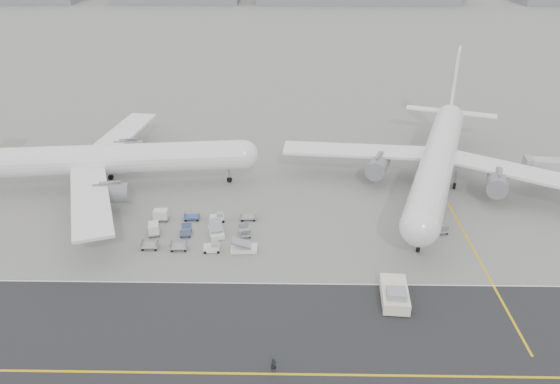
{
  "coord_description": "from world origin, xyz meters",
  "views": [
    {
      "loc": [
        3.29,
        -60.28,
        42.71
      ],
      "look_at": [
        2.05,
        12.0,
        6.23
      ],
      "focal_mm": 35.0,
      "sensor_mm": 36.0,
      "label": 1
    }
  ],
  "objects_px": {
    "airliner_a": "(105,159)",
    "pushback_tug": "(395,294)",
    "airliner_b": "(439,157)",
    "ground_crew_a": "(274,365)"
  },
  "relations": [
    {
      "from": "airliner_a",
      "to": "pushback_tug",
      "type": "relative_size",
      "value": 5.97
    },
    {
      "from": "airliner_b",
      "to": "ground_crew_a",
      "type": "distance_m",
      "value": 52.54
    },
    {
      "from": "airliner_b",
      "to": "pushback_tug",
      "type": "xyz_separation_m",
      "value": [
        -12.69,
        -32.5,
        -4.57
      ]
    },
    {
      "from": "airliner_a",
      "to": "airliner_b",
      "type": "xyz_separation_m",
      "value": [
        57.69,
        1.14,
        0.31
      ]
    },
    {
      "from": "ground_crew_a",
      "to": "airliner_b",
      "type": "bearing_deg",
      "value": 39.74
    },
    {
      "from": "airliner_b",
      "to": "pushback_tug",
      "type": "relative_size",
      "value": 6.08
    },
    {
      "from": "airliner_a",
      "to": "ground_crew_a",
      "type": "relative_size",
      "value": 30.0
    },
    {
      "from": "ground_crew_a",
      "to": "airliner_a",
      "type": "bearing_deg",
      "value": 106.18
    },
    {
      "from": "airliner_b",
      "to": "ground_crew_a",
      "type": "height_order",
      "value": "airliner_b"
    },
    {
      "from": "airliner_a",
      "to": "ground_crew_a",
      "type": "distance_m",
      "value": 53.18
    }
  ]
}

